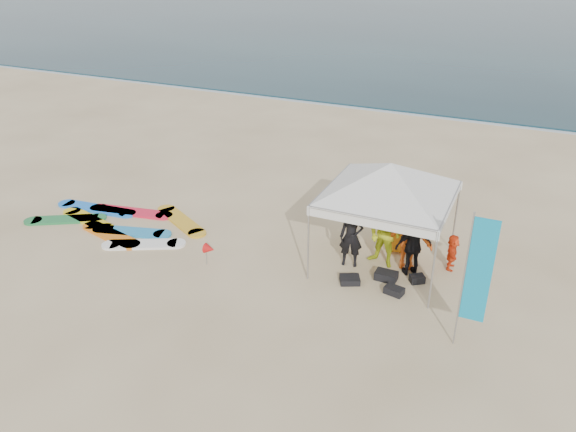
# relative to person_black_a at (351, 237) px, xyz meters

# --- Properties ---
(ground) EXTENTS (120.00, 120.00, 0.00)m
(ground) POSITION_rel_person_black_a_xyz_m (-2.39, -2.82, -0.85)
(ground) COLOR beige
(ground) RESTS_ON ground
(ocean) EXTENTS (160.00, 84.00, 0.08)m
(ocean) POSITION_rel_person_black_a_xyz_m (-2.39, 57.18, -0.81)
(ocean) COLOR #0C2633
(ocean) RESTS_ON ground
(shoreline_foam) EXTENTS (160.00, 1.20, 0.01)m
(shoreline_foam) POSITION_rel_person_black_a_xyz_m (-2.39, 15.38, -0.85)
(shoreline_foam) COLOR silver
(shoreline_foam) RESTS_ON ground
(person_black_a) EXTENTS (0.69, 0.53, 1.70)m
(person_black_a) POSITION_rel_person_black_a_xyz_m (0.00, 0.00, 0.00)
(person_black_a) COLOR black
(person_black_a) RESTS_ON ground
(person_yellow) EXTENTS (1.06, 0.93, 1.87)m
(person_yellow) POSITION_rel_person_black_a_xyz_m (0.80, 0.36, 0.08)
(person_yellow) COLOR #BFCF1D
(person_yellow) RESTS_ON ground
(person_orange_a) EXTENTS (1.27, 0.77, 1.91)m
(person_orange_a) POSITION_rel_person_black_a_xyz_m (1.41, 0.51, 0.11)
(person_orange_a) COLOR #D54C12
(person_orange_a) RESTS_ON ground
(person_black_b) EXTENTS (1.03, 0.87, 1.65)m
(person_black_b) POSITION_rel_person_black_a_xyz_m (1.60, 0.22, -0.03)
(person_black_b) COLOR black
(person_black_b) RESTS_ON ground
(person_orange_b) EXTENTS (0.94, 0.70, 1.75)m
(person_orange_b) POSITION_rel_person_black_a_xyz_m (0.95, 1.26, 0.02)
(person_orange_b) COLOR orange
(person_orange_b) RESTS_ON ground
(person_seated) EXTENTS (0.35, 0.93, 0.99)m
(person_seated) POSITION_rel_person_black_a_xyz_m (2.50, 0.92, -0.36)
(person_seated) COLOR #EB3E14
(person_seated) RESTS_ON ground
(canopy_tent) EXTENTS (4.39, 4.39, 3.31)m
(canopy_tent) POSITION_rel_person_black_a_xyz_m (0.79, 0.42, 2.03)
(canopy_tent) COLOR #A5A5A8
(canopy_tent) RESTS_ON ground
(feather_flag) EXTENTS (0.54, 0.04, 3.17)m
(feather_flag) POSITION_rel_person_black_a_xyz_m (3.35, -2.21, 1.01)
(feather_flag) COLOR #A5A5A8
(feather_flag) RESTS_ON ground
(marker_pennant) EXTENTS (0.28, 0.28, 0.64)m
(marker_pennant) POSITION_rel_person_black_a_xyz_m (-3.40, -1.59, -0.36)
(marker_pennant) COLOR #A5A5A8
(marker_pennant) RESTS_ON ground
(gear_pile) EXTENTS (2.09, 1.22, 0.22)m
(gear_pile) POSITION_rel_person_black_a_xyz_m (1.07, -0.55, -0.76)
(gear_pile) COLOR black
(gear_pile) RESTS_ON ground
(surfboard_spread) EXTENTS (5.35, 3.11, 0.07)m
(surfboard_spread) POSITION_rel_person_black_a_xyz_m (-7.27, -0.66, -0.82)
(surfboard_spread) COLOR gold
(surfboard_spread) RESTS_ON ground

